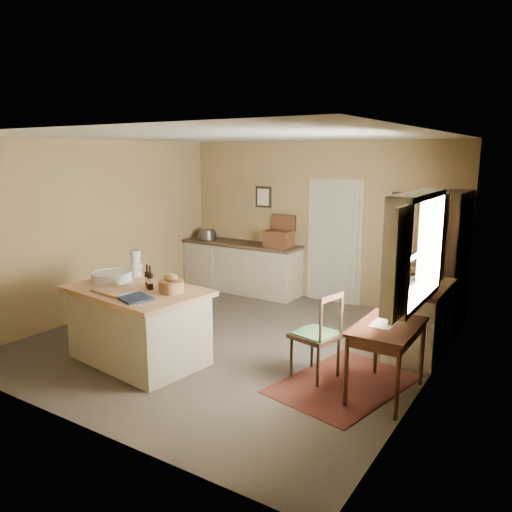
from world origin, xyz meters
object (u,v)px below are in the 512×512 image
Objects in this scene: work_island at (138,322)px; writing_desk at (387,334)px; sideboard at (242,265)px; shelving_unit at (453,263)px; desk_chair at (315,336)px; right_cabinet at (419,319)px.

work_island is 1.84× the size of writing_desk.
sideboard is 1.14× the size of shelving_unit.
right_cabinet is at bearing 70.80° from desk_chair.
right_cabinet is (2.82, 2.03, -0.02)m from work_island.
right_cabinet is at bearing 42.65° from work_island.
right_cabinet is at bearing -98.00° from shelving_unit.
sideboard is 4.39m from writing_desk.
sideboard is 3.73m from shelving_unit.
work_island is 2.14m from desk_chair.
work_island is 0.79× the size of sideboard.
work_island is at bearing -133.73° from shelving_unit.
desk_chair is (-0.81, -0.01, -0.18)m from writing_desk.
writing_desk is 0.82m from desk_chair.
shelving_unit is at bearing 80.56° from desk_chair.
right_cabinet is 1.22m from shelving_unit.
work_island is 1.81× the size of desk_chair.
shelving_unit is (0.15, 2.39, 0.32)m from writing_desk.
right_cabinet is at bearing -19.95° from sideboard.
right_cabinet reaches higher than writing_desk.
right_cabinet is (0.80, 1.31, -0.04)m from desk_chair.
desk_chair is at bearing -179.39° from writing_desk.
shelving_unit reaches higher than right_cabinet.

